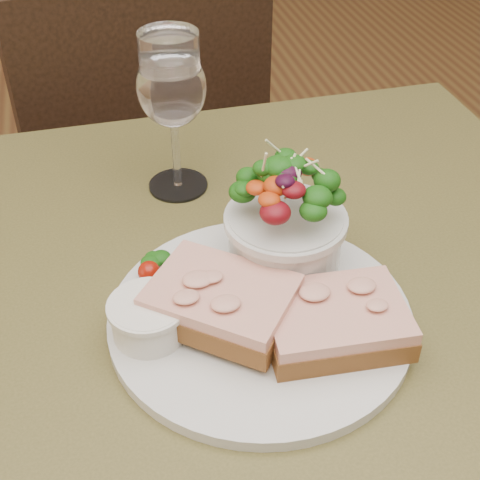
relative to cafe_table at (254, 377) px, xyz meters
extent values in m
cube|color=#43401C|center=(0.00, 0.00, 0.08)|extent=(0.80, 0.80, 0.04)
cylinder|color=black|center=(0.34, 0.34, -0.29)|extent=(0.05, 0.05, 0.71)
cube|color=black|center=(-0.07, 0.73, -0.20)|extent=(0.51, 0.51, 0.04)
cube|color=black|center=(-0.02, 0.54, 0.03)|extent=(0.42, 0.14, 0.45)
cube|color=black|center=(-0.07, 0.73, -0.42)|extent=(0.43, 0.43, 0.45)
cylinder|color=silver|center=(0.00, -0.02, 0.11)|extent=(0.28, 0.28, 0.01)
cube|color=#4A2E13|center=(0.06, -0.06, 0.12)|extent=(0.13, 0.10, 0.02)
cube|color=beige|center=(0.06, -0.06, 0.14)|extent=(0.13, 0.10, 0.01)
cube|color=#4A2E13|center=(-0.04, -0.02, 0.13)|extent=(0.15, 0.15, 0.02)
cube|color=beige|center=(-0.04, -0.02, 0.15)|extent=(0.15, 0.15, 0.01)
cylinder|color=silver|center=(-0.10, -0.02, 0.13)|extent=(0.07, 0.07, 0.04)
cylinder|color=brown|center=(-0.10, -0.02, 0.15)|extent=(0.06, 0.06, 0.01)
cylinder|color=silver|center=(0.04, 0.04, 0.14)|extent=(0.11, 0.11, 0.06)
ellipsoid|color=#10380A|center=(0.04, 0.04, 0.20)|extent=(0.10, 0.10, 0.06)
ellipsoid|color=#10380A|center=(-0.08, 0.06, 0.12)|extent=(0.04, 0.04, 0.01)
sphere|color=maroon|center=(-0.09, 0.05, 0.12)|extent=(0.02, 0.02, 0.02)
cylinder|color=white|center=(-0.03, 0.22, 0.10)|extent=(0.07, 0.07, 0.00)
cylinder|color=white|center=(-0.03, 0.22, 0.15)|extent=(0.01, 0.01, 0.09)
ellipsoid|color=white|center=(-0.03, 0.22, 0.23)|extent=(0.08, 0.08, 0.09)
camera|label=1|loc=(-0.13, -0.44, 0.55)|focal=50.00mm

